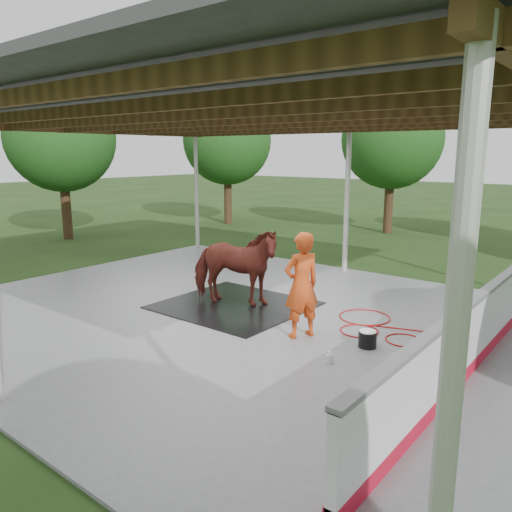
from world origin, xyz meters
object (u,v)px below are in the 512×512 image
Objects in this scene: dasher_board at (470,339)px; horse at (234,266)px; handler at (302,285)px; wash_bucket at (368,339)px.

dasher_board is 4.03× the size of horse.
horse is at bearing -82.08° from handler.
wash_bucket is at bearing -117.57° from horse.
dasher_board is 1.67m from wash_bucket.
horse is at bearing 175.47° from dasher_board.
horse is 6.49× the size of wash_bucket.
dasher_board is 26.18× the size of wash_bucket.
handler is (2.11, -0.64, 0.08)m from horse.
horse reaches higher than wash_bucket.
horse is 2.21m from handler.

